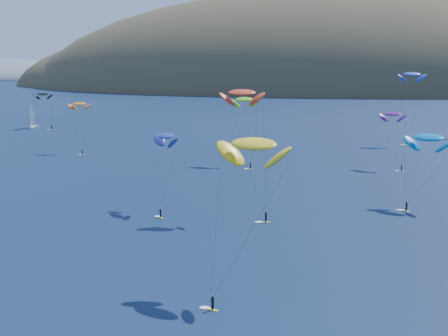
% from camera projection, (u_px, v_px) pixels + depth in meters
% --- Properties ---
extents(island, '(730.00, 300.00, 210.00)m').
position_uv_depth(island, '(353.00, 99.00, 595.17)').
color(island, '#3D3526').
rests_on(island, ground).
extents(sailboat, '(8.79, 8.32, 10.50)m').
position_uv_depth(sailboat, '(32.00, 126.00, 275.92)').
color(sailboat, white).
rests_on(sailboat, ground).
extents(kitesurfer_1, '(7.48, 8.38, 18.10)m').
position_uv_depth(kitesurfer_1, '(79.00, 104.00, 207.08)').
color(kitesurfer_1, yellow).
rests_on(kitesurfer_1, ground).
extents(kitesurfer_2, '(11.84, 14.60, 23.47)m').
position_uv_depth(kitesurfer_2, '(254.00, 144.00, 85.76)').
color(kitesurfer_2, yellow).
rests_on(kitesurfer_2, ground).
extents(kitesurfer_3, '(8.70, 12.40, 21.60)m').
position_uv_depth(kitesurfer_3, '(245.00, 99.00, 185.13)').
color(kitesurfer_3, yellow).
rests_on(kitesurfer_3, ground).
extents(kitesurfer_4, '(9.93, 6.47, 27.95)m').
position_uv_depth(kitesurfer_4, '(412.00, 74.00, 224.25)').
color(kitesurfer_4, yellow).
rests_on(kitesurfer_4, ground).
extents(kitesurfer_5, '(11.11, 10.69, 17.78)m').
position_uv_depth(kitesurfer_5, '(428.00, 138.00, 133.38)').
color(kitesurfer_5, yellow).
rests_on(kitesurfer_5, ground).
extents(kitesurfer_6, '(8.46, 9.86, 17.74)m').
position_uv_depth(kitesurfer_6, '(392.00, 114.00, 178.65)').
color(kitesurfer_6, yellow).
rests_on(kitesurfer_6, ground).
extents(kitesurfer_9, '(11.09, 9.15, 27.37)m').
position_uv_depth(kitesurfer_9, '(242.00, 93.00, 124.61)').
color(kitesurfer_9, yellow).
rests_on(kitesurfer_9, ground).
extents(kitesurfer_10, '(8.22, 13.81, 17.72)m').
position_uv_depth(kitesurfer_10, '(166.00, 136.00, 131.81)').
color(kitesurfer_10, yellow).
rests_on(kitesurfer_10, ground).
extents(kitesurfer_12, '(10.43, 8.20, 17.19)m').
position_uv_depth(kitesurfer_12, '(43.00, 94.00, 272.80)').
color(kitesurfer_12, yellow).
rests_on(kitesurfer_12, ground).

